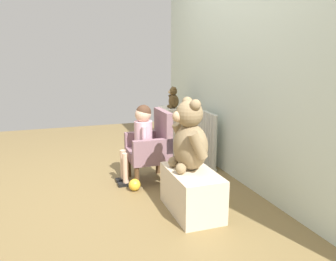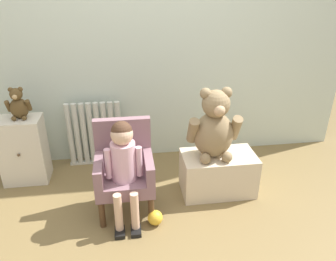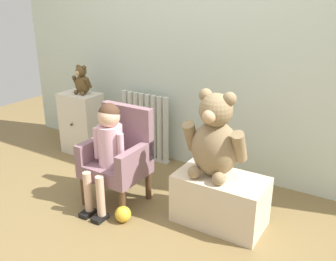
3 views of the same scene
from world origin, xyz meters
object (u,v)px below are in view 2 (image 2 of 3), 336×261
radiator (95,134)px  large_teddy_bear (214,128)px  small_teddy_bear (18,105)px  toy_ball (155,218)px  child_armchair (124,168)px  child_figure (123,158)px  low_bench (218,173)px  small_dresser (23,150)px

radiator → large_teddy_bear: large_teddy_bear is taller
small_teddy_bear → toy_ball: bearing=-36.2°
child_armchair → child_figure: size_ratio=0.92×
child_armchair → small_teddy_bear: 1.00m
child_armchair → small_teddy_bear: size_ratio=2.66×
low_bench → large_teddy_bear: (-0.06, 0.00, 0.41)m
child_armchair → large_teddy_bear: size_ratio=1.24×
small_teddy_bear → toy_ball: size_ratio=2.38×
toy_ball → small_teddy_bear: bearing=143.8°
toy_ball → low_bench: bearing=31.1°
child_figure → toy_ball: child_figure is taller
small_dresser → toy_ball: 1.27m
child_figure → large_teddy_bear: size_ratio=1.35×
radiator → child_armchair: bearing=-69.6°
radiator → child_armchair: size_ratio=0.87×
child_figure → large_teddy_bear: 0.72m
child_figure → toy_ball: size_ratio=6.91×
child_figure → toy_ball: 0.49m
large_teddy_bear → small_dresser: bearing=165.6°
small_teddy_bear → toy_ball: small_teddy_bear is taller
child_figure → small_teddy_bear: 1.02m
child_figure → radiator: bearing=107.8°
radiator → small_teddy_bear: size_ratio=2.33×
radiator → small_teddy_bear: small_teddy_bear is taller
child_armchair → low_bench: (0.74, 0.10, -0.18)m
child_armchair → low_bench: size_ratio=1.19×
child_armchair → radiator: bearing=110.4°
small_dresser → low_bench: size_ratio=0.99×
small_dresser → small_teddy_bear: (0.03, 0.01, 0.40)m
radiator → small_teddy_bear: 0.69m
large_teddy_bear → toy_ball: large_teddy_bear is taller
small_teddy_bear → child_figure: bearing=-37.5°
small_dresser → large_teddy_bear: (1.51, -0.39, 0.29)m
child_armchair → toy_ball: 0.42m
child_armchair → small_teddy_bear: small_teddy_bear is taller
low_bench → small_teddy_bear: bearing=165.4°
small_dresser → low_bench: bearing=-13.9°
radiator → small_dresser: size_ratio=1.05×
child_armchair → toy_ball: (0.20, -0.22, -0.29)m
child_figure → low_bench: (0.74, 0.21, -0.32)m
small_dresser → child_figure: bearing=-35.9°
radiator → low_bench: size_ratio=1.04×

